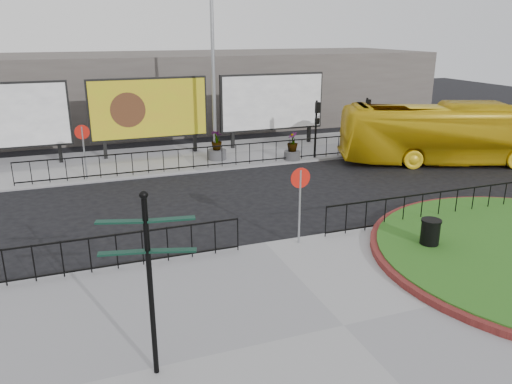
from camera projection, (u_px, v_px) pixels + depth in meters
name	position (u px, v px, depth m)	size (l,w,h in m)	color
ground	(265.00, 246.00, 15.94)	(90.00, 90.00, 0.00)	black
pavement_near	(344.00, 328.00, 11.46)	(30.00, 10.00, 0.12)	gray
pavement_far	(183.00, 158.00, 26.61)	(44.00, 6.00, 0.12)	gray
railing_near_left	(62.00, 259.00, 13.48)	(10.00, 0.10, 1.10)	black
railing_near_right	(439.00, 205.00, 17.60)	(9.00, 0.10, 1.10)	black
railing_far	(215.00, 156.00, 24.35)	(18.00, 0.10, 1.10)	black
speed_sign_far	(83.00, 140.00, 22.07)	(0.64, 0.07, 2.47)	gray
speed_sign_near	(300.00, 189.00, 15.32)	(0.64, 0.07, 2.47)	gray
billboard_left	(2.00, 117.00, 23.88)	(6.20, 0.31, 4.10)	black
billboard_mid	(149.00, 109.00, 26.19)	(6.20, 0.31, 4.10)	black
billboard_right	(272.00, 102.00, 28.50)	(6.20, 0.31, 4.10)	black
lamp_post	(213.00, 66.00, 24.73)	(0.74, 0.18, 9.23)	gray
signal_pole_a	(317.00, 120.00, 25.75)	(0.22, 0.26, 3.00)	black
signal_pole_b	(367.00, 117.00, 26.74)	(0.22, 0.26, 3.00)	black
building_backdrop	(151.00, 91.00, 34.76)	(40.00, 10.00, 5.00)	#5A544F
fingerpost_sign	(149.00, 268.00, 9.18)	(1.77, 0.67, 3.79)	black
litter_bin	(430.00, 235.00, 15.17)	(0.61, 0.61, 1.01)	black
bus	(451.00, 134.00, 25.28)	(2.59, 11.08, 3.09)	gold
planter_b	(217.00, 148.00, 25.89)	(0.96, 0.96, 1.52)	#4C4C4F
planter_c	(292.00, 149.00, 25.80)	(0.85, 0.85, 1.45)	#4C4C4F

